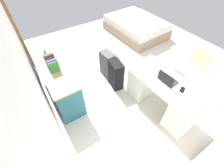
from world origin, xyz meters
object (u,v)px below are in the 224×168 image
at_px(credenza, 56,77).
at_px(computer_mouse, 157,72).
at_px(laptop, 167,80).
at_px(desk, 163,95).
at_px(figurine_small, 44,51).
at_px(suitcase_spare_grey, 108,64).
at_px(bed, 136,27).
at_px(suitcase_black, 116,75).
at_px(cell_phone_near_laptop, 182,90).
at_px(desk_lamp, 202,91).
at_px(office_chair, 191,72).

relative_size(credenza, computer_mouse, 18.00).
relative_size(credenza, laptop, 5.62).
bearing_deg(desk, laptop, 19.16).
height_order(computer_mouse, figurine_small, figurine_small).
distance_m(suitcase_spare_grey, computer_mouse, 1.25).
height_order(bed, figurine_small, figurine_small).
bearing_deg(laptop, suitcase_spare_grey, 14.25).
xyz_separation_m(suitcase_black, cell_phone_near_laptop, (-1.22, -0.48, 0.39)).
relative_size(credenza, cell_phone_near_laptop, 13.24).
height_order(desk, suitcase_black, desk).
bearing_deg(desk_lamp, office_chair, -56.53).
bearing_deg(suitcase_black, suitcase_spare_grey, 2.02).
xyz_separation_m(office_chair, cell_phone_near_laptop, (-0.33, 0.86, 0.31)).
bearing_deg(cell_phone_near_laptop, suitcase_black, -2.98).
distance_m(credenza, cell_phone_near_laptop, 2.41).
bearing_deg(figurine_small, computer_mouse, -135.43).
distance_m(suitcase_spare_grey, figurine_small, 1.37).
height_order(office_chair, figurine_small, office_chair).
relative_size(office_chair, desk_lamp, 2.72).
bearing_deg(office_chair, desk, 95.36).
xyz_separation_m(bed, cell_phone_near_laptop, (-2.83, 1.43, 0.48)).
height_order(suitcase_black, desk_lamp, desk_lamp).
bearing_deg(suitcase_spare_grey, credenza, 78.33).
distance_m(credenza, desk_lamp, 2.62).
height_order(suitcase_spare_grey, computer_mouse, computer_mouse).
relative_size(office_chair, suitcase_black, 1.42).
bearing_deg(suitcase_spare_grey, computer_mouse, -166.99).
distance_m(credenza, bed, 3.21).
xyz_separation_m(desk, bed, (2.59, -1.49, -0.13)).
height_order(office_chair, cell_phone_near_laptop, office_chair).
bearing_deg(laptop, credenza, 45.43).
relative_size(credenza, suitcase_spare_grey, 2.90).
bearing_deg(cell_phone_near_laptop, suitcase_spare_grey, -9.87).
bearing_deg(credenza, bed, -70.63).
height_order(credenza, suitcase_black, credenza).
distance_m(computer_mouse, figurine_small, 2.21).
relative_size(desk, suitcase_spare_grey, 2.37).
height_order(office_chair, desk_lamp, desk_lamp).
bearing_deg(laptop, cell_phone_near_laptop, -164.93).
bearing_deg(figurine_small, suitcase_spare_grey, -111.41).
bearing_deg(desk, cell_phone_near_laptop, -165.37).
distance_m(bed, suitcase_black, 2.50).
height_order(suitcase_black, suitcase_spare_grey, suitcase_black).
bearing_deg(desk, office_chair, -84.64).
xyz_separation_m(desk, desk_lamp, (-0.51, -0.03, 0.60)).
bearing_deg(desk_lamp, suitcase_black, 16.45).
bearing_deg(desk_lamp, bed, -25.33).
height_order(desk, laptop, laptop).
distance_m(credenza, laptop, 2.17).
relative_size(laptop, desk_lamp, 0.93).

